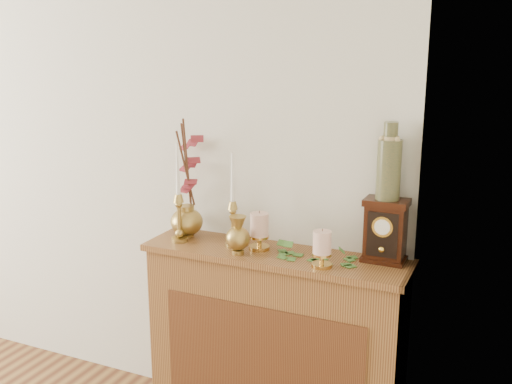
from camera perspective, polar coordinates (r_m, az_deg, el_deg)
The scene contains 10 objects.
console_shelf at distance 2.94m, azimuth 1.69°, elevation -14.80°, with size 1.24×0.34×0.93m.
candlestick_left at distance 2.86m, azimuth -7.36°, elevation -1.71°, with size 0.08×0.08×0.48m.
candlestick_center at distance 2.78m, azimuth -2.23°, elevation -2.34°, with size 0.07×0.07×0.44m.
bud_vase at distance 2.69m, azimuth -1.74°, elevation -4.16°, with size 0.11×0.11×0.18m.
ginger_jar at distance 2.95m, azimuth -6.30°, elevation 0.93°, with size 0.24×0.26×0.59m.
pillar_candle_left at distance 2.75m, azimuth 0.32°, elevation -3.57°, with size 0.10×0.10×0.19m.
pillar_candle_right at distance 2.55m, azimuth 6.31°, elevation -5.23°, with size 0.09×0.09×0.17m.
ivy_garland at distance 2.69m, azimuth 4.80°, elevation -5.97°, with size 0.41×0.19×0.07m.
mantel_clock at distance 2.65m, azimuth 12.21°, elevation -3.66°, with size 0.19×0.14×0.28m.
ceramic_vase at distance 2.58m, azimuth 12.56°, elevation 2.52°, with size 0.10×0.10×0.33m.
Camera 1 is at (2.39, -0.29, 1.85)m, focal length 42.00 mm.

